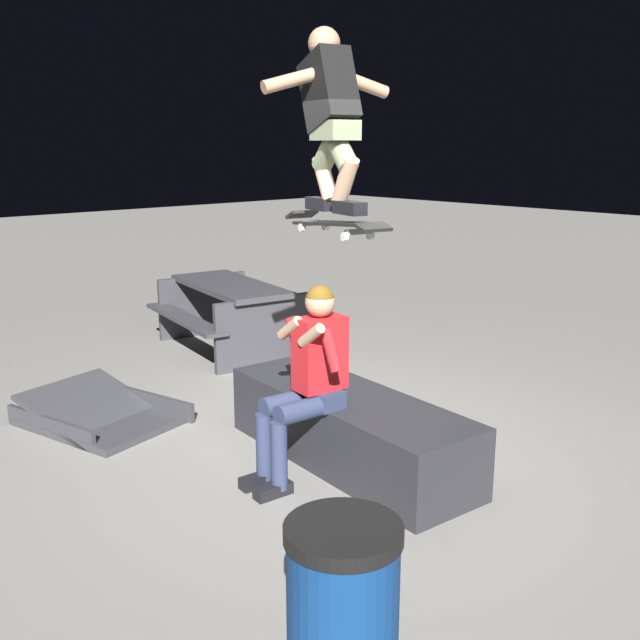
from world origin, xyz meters
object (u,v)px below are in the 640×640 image
object	(u,v)px
ledge_box_main	(349,428)
skateboard	(335,224)
person_sitting_on_ledge	(307,374)
kicker_ramp	(102,417)
skater_airborne	(331,111)
trash_bin	(343,620)
picnic_table_back	(231,305)

from	to	relation	value
ledge_box_main	skateboard	xyz separation A→B (m)	(-0.13, 0.27, 1.50)
person_sitting_on_ledge	kicker_ramp	world-z (taller)	person_sitting_on_ledge
skater_airborne	trash_bin	distance (m)	2.97
ledge_box_main	picnic_table_back	size ratio (longest dim) A/B	1.10
skater_airborne	trash_bin	xyz separation A→B (m)	(-1.62, 1.45, -2.02)
skater_airborne	person_sitting_on_ledge	bearing A→B (deg)	64.85
person_sitting_on_ledge	skater_airborne	size ratio (longest dim) A/B	1.19
person_sitting_on_ledge	skateboard	distance (m)	1.02
skateboard	picnic_table_back	distance (m)	3.64
kicker_ramp	person_sitting_on_ledge	bearing A→B (deg)	-162.62
picnic_table_back	skateboard	bearing A→B (deg)	156.09
person_sitting_on_ledge	trash_bin	size ratio (longest dim) A/B	1.62
kicker_ramp	trash_bin	distance (m)	3.67
kicker_ramp	picnic_table_back	xyz separation A→B (m)	(1.11, -2.11, 0.44)
skater_airborne	picnic_table_back	xyz separation A→B (m)	(3.07, -1.37, -1.93)
person_sitting_on_ledge	kicker_ramp	xyz separation A→B (m)	(1.89, 0.59, -0.69)
person_sitting_on_ledge	picnic_table_back	world-z (taller)	person_sitting_on_ledge
kicker_ramp	picnic_table_back	world-z (taller)	picnic_table_back
skateboard	picnic_table_back	xyz separation A→B (m)	(3.13, -1.39, -1.25)
skateboard	picnic_table_back	bearing A→B (deg)	-23.91
picnic_table_back	ledge_box_main	bearing A→B (deg)	159.60
ledge_box_main	skateboard	size ratio (longest dim) A/B	2.01
ledge_box_main	skateboard	bearing A→B (deg)	114.89
person_sitting_on_ledge	kicker_ramp	size ratio (longest dim) A/B	1.00
picnic_table_back	trash_bin	size ratio (longest dim) A/B	2.30
kicker_ramp	picnic_table_back	size ratio (longest dim) A/B	0.70
skateboard	picnic_table_back	size ratio (longest dim) A/B	0.55
skateboard	trash_bin	bearing A→B (deg)	137.56
ledge_box_main	skater_airborne	xyz separation A→B (m)	(-0.07, 0.26, 2.18)
kicker_ramp	trash_bin	xyz separation A→B (m)	(-3.58, 0.71, 0.36)
picnic_table_back	trash_bin	bearing A→B (deg)	149.01
kicker_ramp	trash_bin	bearing A→B (deg)	168.75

